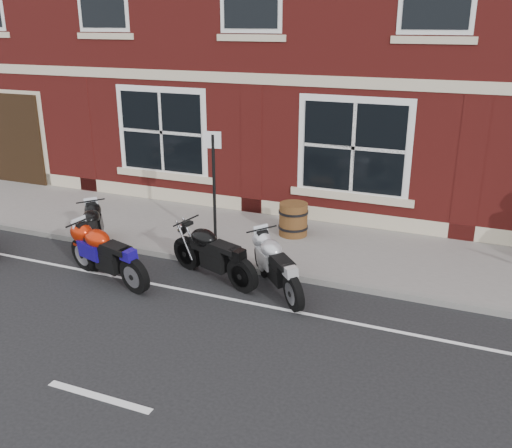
# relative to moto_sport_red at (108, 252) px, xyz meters

# --- Properties ---
(ground) EXTENTS (80.00, 80.00, 0.00)m
(ground) POSITION_rel_moto_sport_red_xyz_m (2.05, -0.05, -0.58)
(ground) COLOR black
(ground) RESTS_ON ground
(sidewalk) EXTENTS (30.00, 3.00, 0.12)m
(sidewalk) POSITION_rel_moto_sport_red_xyz_m (2.05, 2.95, -0.52)
(sidewalk) COLOR slate
(sidewalk) RESTS_ON ground
(kerb) EXTENTS (30.00, 0.16, 0.12)m
(kerb) POSITION_rel_moto_sport_red_xyz_m (2.05, 1.37, -0.52)
(kerb) COLOR slate
(kerb) RESTS_ON ground
(moto_sport_red) EXTENTS (2.17, 0.80, 1.00)m
(moto_sport_red) POSITION_rel_moto_sport_red_xyz_m (0.00, 0.00, 0.00)
(moto_sport_red) COLOR black
(moto_sport_red) RESTS_ON ground
(moto_sport_black) EXTENTS (1.28, 1.83, 0.95)m
(moto_sport_black) POSITION_rel_moto_sport_red_xyz_m (-0.97, 0.92, -0.03)
(moto_sport_black) COLOR black
(moto_sport_black) RESTS_ON ground
(moto_sport_silver) EXTENTS (1.52, 1.64, 0.95)m
(moto_sport_silver) POSITION_rel_moto_sport_red_xyz_m (3.14, 0.79, -0.03)
(moto_sport_silver) COLOR black
(moto_sport_silver) RESTS_ON ground
(moto_naked_black) EXTENTS (2.11, 0.90, 0.99)m
(moto_naked_black) POSITION_rel_moto_sport_red_xyz_m (1.81, 0.81, -0.01)
(moto_naked_black) COLOR black
(moto_naked_black) RESTS_ON ground
(barrel_planter) EXTENTS (0.67, 0.67, 0.74)m
(barrel_planter) POSITION_rel_moto_sport_red_xyz_m (2.54, 3.34, -0.09)
(barrel_planter) COLOR #553C16
(barrel_planter) RESTS_ON sidewalk
(parking_sign) EXTENTS (0.35, 0.08, 2.45)m
(parking_sign) POSITION_rel_moto_sport_red_xyz_m (1.19, 2.15, 0.96)
(parking_sign) COLOR black
(parking_sign) RESTS_ON sidewalk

